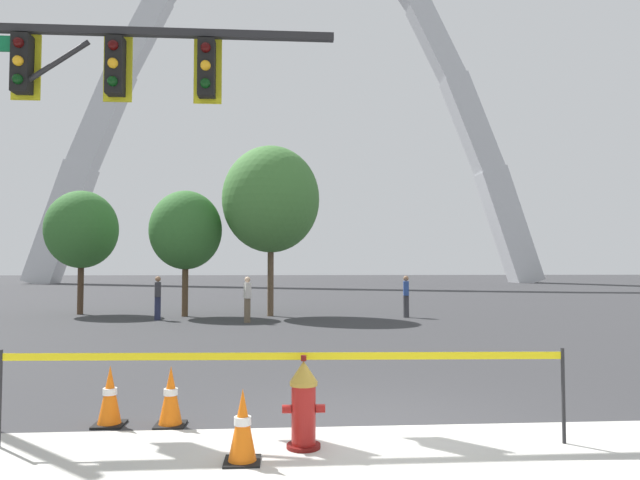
% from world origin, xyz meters
% --- Properties ---
extents(ground_plane, '(240.00, 240.00, 0.00)m').
position_xyz_m(ground_plane, '(0.00, 0.00, 0.00)').
color(ground_plane, '#333335').
extents(fire_hydrant, '(0.46, 0.48, 0.99)m').
position_xyz_m(fire_hydrant, '(-0.80, -0.59, 0.47)').
color(fire_hydrant, '#5E0F0D').
rests_on(fire_hydrant, ground).
extents(caution_tape_barrier, '(6.16, 0.34, 1.05)m').
position_xyz_m(caution_tape_barrier, '(-1.00, -0.49, 0.73)').
color(caution_tape_barrier, '#232326').
rests_on(caution_tape_barrier, ground).
extents(traffic_cone_by_hydrant, '(0.36, 0.36, 0.73)m').
position_xyz_m(traffic_cone_by_hydrant, '(-3.13, 0.43, 0.36)').
color(traffic_cone_by_hydrant, black).
rests_on(traffic_cone_by_hydrant, ground).
extents(traffic_cone_mid_sidewalk, '(0.36, 0.36, 0.73)m').
position_xyz_m(traffic_cone_mid_sidewalk, '(-1.42, -0.99, 0.36)').
color(traffic_cone_mid_sidewalk, black).
rests_on(traffic_cone_mid_sidewalk, ground).
extents(traffic_cone_curb_edge, '(0.36, 0.36, 0.73)m').
position_xyz_m(traffic_cone_curb_edge, '(-2.39, 0.35, 0.36)').
color(traffic_cone_curb_edge, black).
rests_on(traffic_cone_curb_edge, ground).
extents(traffic_signal_gantry, '(6.42, 0.44, 6.00)m').
position_xyz_m(traffic_signal_gantry, '(-4.68, 2.06, 4.27)').
color(traffic_signal_gantry, '#232326').
rests_on(traffic_signal_gantry, ground).
extents(monument_arch, '(60.06, 3.18, 48.66)m').
position_xyz_m(monument_arch, '(0.00, 58.85, 21.40)').
color(monument_arch, silver).
rests_on(monument_arch, ground).
extents(tree_far_left, '(2.89, 2.89, 5.05)m').
position_xyz_m(tree_far_left, '(-9.22, 16.72, 3.45)').
color(tree_far_left, '#473323').
rests_on(tree_far_left, ground).
extents(tree_left_mid, '(2.81, 2.81, 4.93)m').
position_xyz_m(tree_left_mid, '(-4.81, 15.49, 3.37)').
color(tree_left_mid, brown).
rests_on(tree_left_mid, ground).
extents(tree_center_left, '(3.84, 3.84, 6.72)m').
position_xyz_m(tree_center_left, '(-1.48, 15.40, 4.60)').
color(tree_center_left, brown).
rests_on(tree_center_left, ground).
extents(pedestrian_walking_left, '(0.29, 0.38, 1.59)m').
position_xyz_m(pedestrian_walking_left, '(-2.23, 12.91, 0.82)').
color(pedestrian_walking_left, brown).
rests_on(pedestrian_walking_left, ground).
extents(pedestrian_standing_center, '(0.26, 0.37, 1.59)m').
position_xyz_m(pedestrian_standing_center, '(3.71, 14.45, 0.82)').
color(pedestrian_standing_center, '#38383D').
rests_on(pedestrian_standing_center, ground).
extents(pedestrian_walking_right, '(0.25, 0.37, 1.59)m').
position_xyz_m(pedestrian_walking_right, '(-5.53, 14.01, 0.82)').
color(pedestrian_walking_right, '#232847').
rests_on(pedestrian_walking_right, ground).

